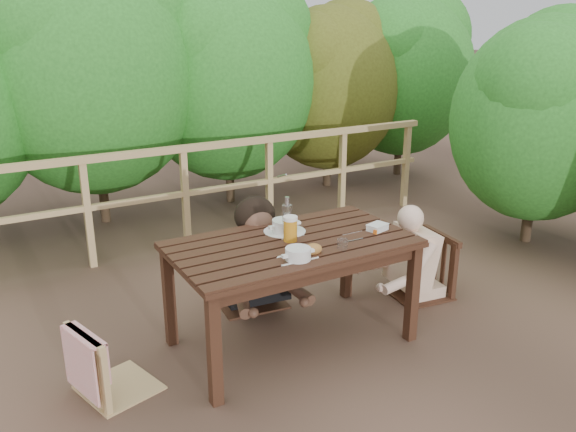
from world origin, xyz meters
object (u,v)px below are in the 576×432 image
beer_glass (290,230)px  chair_far (249,242)px  chair_right (421,240)px  bottle (287,217)px  soup_far (285,226)px  bread_roll (313,249)px  table (292,293)px  diner_right (425,220)px  tumbler (342,245)px  chair_left (113,326)px  soup_near (298,255)px  butter_tub (377,228)px  woman (247,218)px

beer_glass → chair_far: bearing=88.4°
chair_right → bottle: 1.28m
soup_far → bread_roll: soup_far is taller
table → diner_right: bearing=5.9°
tumbler → bread_roll: bearing=167.8°
chair_left → soup_near: bearing=-123.1°
chair_left → butter_tub: 1.83m
bottle → butter_tub: (0.58, -0.23, -0.11)m
chair_left → butter_tub: bearing=-111.0°
beer_glass → bottle: bottle is taller
beer_glass → tumbler: (0.21, -0.29, -0.05)m
bread_roll → butter_tub: size_ratio=0.87×
chair_far → butter_tub: bearing=-46.9°
soup_far → bottle: bearing=-107.1°
chair_far → woman: 0.18m
bread_roll → chair_left: bearing=167.0°
table → diner_right: (1.28, 0.13, 0.26)m
woman → tumbler: 1.00m
chair_left → diner_right: bearing=-103.9°
soup_near → bread_roll: soup_near is taller
table → bottle: bearing=75.2°
soup_far → bottle: (-0.02, -0.07, 0.09)m
chair_left → woman: (1.19, 0.66, 0.26)m
soup_near → butter_tub: size_ratio=1.90×
diner_right → bread_roll: 1.32m
beer_glass → diner_right: bearing=5.4°
table → chair_left: bearing=178.0°
woman → beer_glass: woman is taller
chair_right → bottle: (-1.22, -0.01, 0.40)m
beer_glass → chair_right: bearing=5.5°
chair_left → woman: size_ratio=0.62×
woman → tumbler: bearing=107.2°
beer_glass → tumbler: size_ratio=2.28×
tumbler → soup_far: bearing=108.5°
woman → soup_near: 0.99m
chair_far → tumbler: (0.19, -0.95, 0.26)m
chair_left → bottle: (1.21, 0.08, 0.44)m
soup_far → beer_glass: beer_glass is taller
chair_left → butter_tub: chair_left is taller
chair_left → butter_tub: (1.79, -0.16, 0.33)m
soup_far → beer_glass: bearing=-108.2°
chair_far → chair_right: size_ratio=1.08×
soup_far → bread_roll: bearing=-95.1°
chair_far → chair_right: chair_far is taller
bottle → chair_left: bearing=-176.4°
chair_right → beer_glass: (-1.26, -0.12, 0.35)m
soup_near → butter_tub: soup_near is taller
chair_far → soup_near: chair_far is taller
chair_right → tumbler: bearing=-61.6°
chair_far → diner_right: bearing=-17.3°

